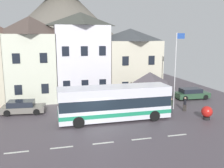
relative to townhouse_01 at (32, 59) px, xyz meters
The scene contains 15 objects.
ground_plane 13.86m from the townhouse_01, 64.72° to the right, with size 40.00×60.00×0.07m.
townhouse_01 is the anchor object (origin of this frame).
townhouse_02 5.97m from the townhouse_01, ahead, with size 6.36×5.47×10.59m.
townhouse_03 12.61m from the townhouse_01, ahead, with size 6.72×6.64×8.71m.
hilltop_castle 23.63m from the townhouse_01, 76.88° to the left, with size 38.32×38.32×25.87m.
transit_bus 12.84m from the townhouse_01, 51.82° to the right, with size 10.34×2.77×3.18m.
bus_shelter 14.17m from the townhouse_01, 22.99° to the right, with size 3.60×3.60×3.76m.
parked_car_00 20.04m from the townhouse_01, 12.66° to the right, with size 4.21×2.01×1.34m.
parked_car_02 6.96m from the townhouse_01, 98.69° to the right, with size 4.39×2.29×1.29m.
parked_car_03 14.29m from the townhouse_01, 18.75° to the right, with size 4.06×1.94×1.34m.
pedestrian_00 18.32m from the townhouse_01, 29.66° to the right, with size 0.35×0.28×1.50m.
pedestrian_01 17.01m from the townhouse_01, 33.27° to the right, with size 0.38×0.35×1.55m.
public_bench 14.97m from the townhouse_01, 12.56° to the right, with size 1.78×0.48×0.87m.
flagpole 16.75m from the townhouse_01, 27.89° to the right, with size 0.95×0.10×8.08m.
harbour_buoy 20.37m from the townhouse_01, 36.14° to the right, with size 1.04×1.04×1.29m.
Camera 1 is at (-3.68, -19.71, 7.69)m, focal length 40.25 mm.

